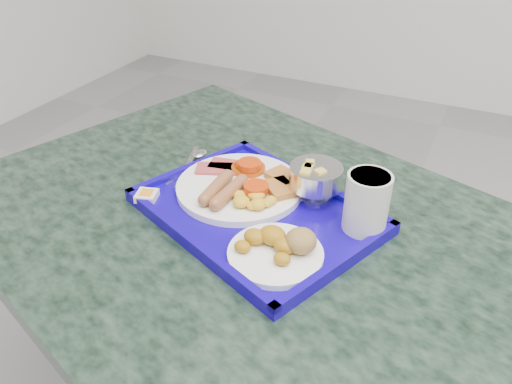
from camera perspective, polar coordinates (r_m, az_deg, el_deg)
table at (r=1.02m, az=0.79°, el=-12.74°), size 1.38×1.13×0.74m
tray at (r=0.92m, az=0.00°, el=-2.38°), size 0.50×0.44×0.02m
main_plate at (r=0.96m, az=-1.59°, el=0.71°), size 0.24×0.24×0.04m
bread_plate at (r=0.80m, az=2.64°, el=-6.39°), size 0.16×0.16×0.05m
fruit_bowl at (r=0.93m, az=6.81°, el=1.71°), size 0.10×0.10×0.07m
juice_cup at (r=0.86m, az=12.57°, el=-0.97°), size 0.08×0.08×0.11m
spoon at (r=1.07m, az=-6.86°, el=3.82°), size 0.04×0.16×0.01m
knife at (r=1.05m, az=-7.84°, el=2.90°), size 0.06×0.16×0.00m
jam_packet at (r=0.96m, az=-12.37°, el=-0.41°), size 0.05×0.05×0.02m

